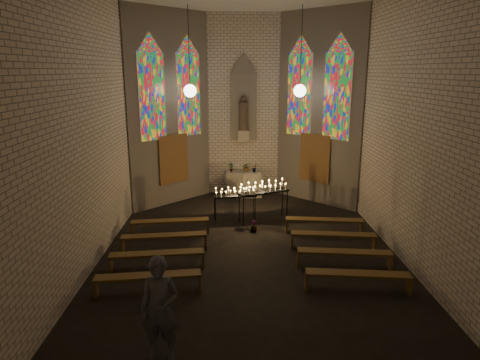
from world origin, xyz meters
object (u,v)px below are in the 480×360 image
votive_stand_left (235,194)px  aisle_flower_pot (254,226)px  visitor (160,309)px  votive_stand_right (264,189)px  altar (244,184)px

votive_stand_left → aisle_flower_pot: bearing=-71.5°
aisle_flower_pot → visitor: visitor is taller
votive_stand_right → visitor: 7.35m
aisle_flower_pot → votive_stand_left: size_ratio=0.26×
altar → votive_stand_left: 2.81m
altar → aisle_flower_pot: (0.20, -3.92, -0.31)m
votive_stand_right → visitor: bearing=-131.7°
aisle_flower_pot → visitor: size_ratio=0.20×
votive_stand_right → altar: bearing=77.7°
votive_stand_left → altar: bearing=74.5°
altar → votive_stand_left: size_ratio=0.96×
altar → visitor: (-1.71, -9.87, 0.44)m
votive_stand_right → votive_stand_left: bearing=148.0°
votive_stand_left → votive_stand_right: 0.98m
altar → visitor: bearing=-99.9°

